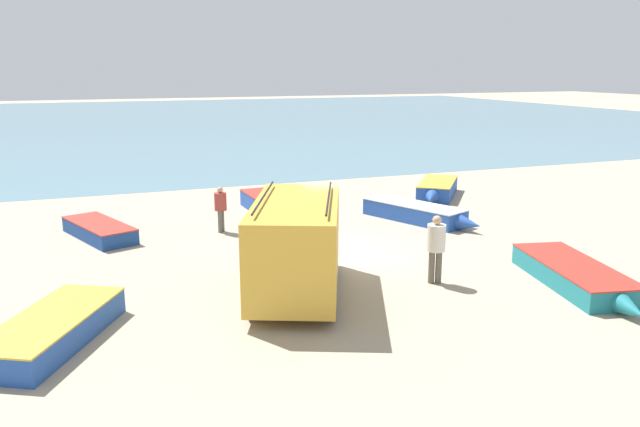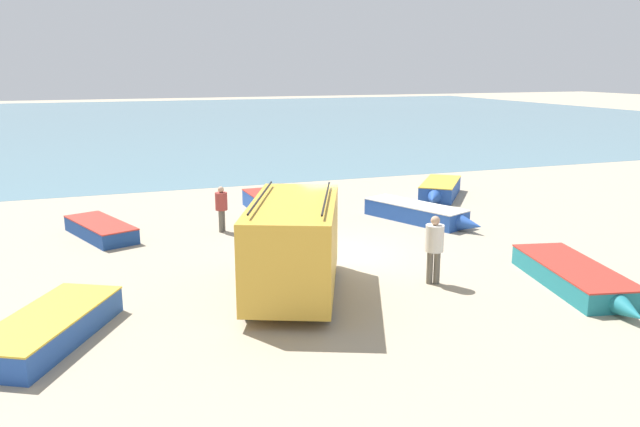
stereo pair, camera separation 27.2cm
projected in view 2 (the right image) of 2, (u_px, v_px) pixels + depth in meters
The scene contains 11 objects.
ground_plane at pixel (336, 256), 18.80m from camera, with size 200.00×200.00×0.00m, color tan.
sea_water at pixel (159, 120), 66.39m from camera, with size 120.00×80.00×0.01m, color slate.
parked_van at pixel (294, 244), 15.34m from camera, with size 3.70×5.16×2.52m.
fishing_rowboat_0 at pixel (576, 277), 16.03m from camera, with size 2.35×5.03×0.56m.
fishing_rowboat_1 at pixel (276, 205), 24.09m from camera, with size 1.70×4.74×0.66m.
fishing_rowboat_2 at pixel (419, 213), 22.87m from camera, with size 2.71×4.82×0.63m.
fishing_rowboat_3 at pixel (52, 325), 13.00m from camera, with size 3.07×4.42×0.59m.
fishing_rowboat_4 at pixel (99, 229), 20.90m from camera, with size 2.36×4.18×0.52m.
fishing_rowboat_5 at pixel (440, 189), 27.17m from camera, with size 3.40×3.94×0.68m.
fisherman_0 at pixel (221, 205), 21.32m from camera, with size 0.42×0.42×1.59m.
fisherman_1 at pixel (434, 244), 16.14m from camera, with size 0.48×0.48×1.82m.
Camera 2 is at (-6.59, -16.76, 5.55)m, focal length 35.00 mm.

